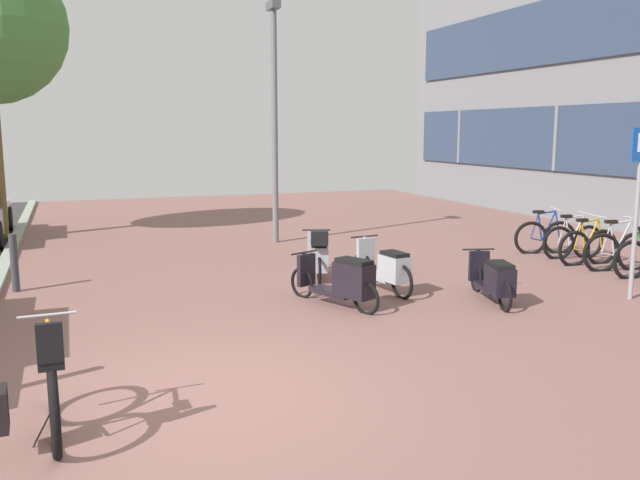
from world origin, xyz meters
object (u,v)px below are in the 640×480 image
(scooter_mid, at_px, (318,255))
(bicycle_rack_05, at_px, (545,237))
(bicycle_rack_02, at_px, (618,251))
(lamp_post, at_px, (274,111))
(bicycle_foreground, at_px, (48,392))
(bicycle_rack_03, at_px, (588,247))
(bicycle_rack_04, at_px, (573,242))
(scooter_far, at_px, (343,281))
(bollard_far, at_px, (14,263))
(scooter_extra, at_px, (494,279))
(parking_sign, at_px, (638,195))
(scooter_near, at_px, (386,268))

(scooter_mid, bearing_deg, bicycle_rack_05, 7.28)
(bicycle_rack_02, distance_m, lamp_post, 7.74)
(lamp_post, bearing_deg, bicycle_rack_02, -46.65)
(scooter_mid, xyz_separation_m, lamp_post, (0.47, 4.06, 2.57))
(bicycle_foreground, xyz_separation_m, bicycle_rack_03, (9.58, 4.26, -0.06))
(bicycle_rack_04, relative_size, scooter_mid, 0.79)
(scooter_far, bearing_deg, bollard_far, 148.63)
(scooter_far, relative_size, bollard_far, 1.82)
(scooter_extra, relative_size, lamp_post, 0.31)
(scooter_mid, distance_m, parking_sign, 5.14)
(scooter_mid, bearing_deg, scooter_extra, -51.44)
(bicycle_rack_02, height_order, scooter_extra, bicycle_rack_02)
(bicycle_rack_02, height_order, bicycle_rack_03, bicycle_rack_02)
(bicycle_rack_02, bearing_deg, scooter_near, 179.75)
(scooter_mid, xyz_separation_m, bollard_far, (-4.86, 0.93, 0.03))
(bicycle_rack_05, height_order, scooter_extra, bicycle_rack_05)
(scooter_mid, bearing_deg, parking_sign, -35.99)
(bicycle_rack_05, height_order, lamp_post, lamp_post)
(bicycle_rack_03, height_order, lamp_post, lamp_post)
(bicycle_rack_04, bearing_deg, parking_sign, -116.49)
(scooter_near, height_order, scooter_far, scooter_near)
(bicycle_rack_05, bearing_deg, scooter_extra, -138.09)
(bicycle_rack_04, bearing_deg, scooter_far, -162.02)
(scooter_far, bearing_deg, scooter_near, 32.51)
(scooter_far, height_order, lamp_post, lamp_post)
(scooter_far, bearing_deg, bicycle_rack_03, 12.57)
(scooter_extra, bearing_deg, bicycle_rack_05, 41.91)
(scooter_far, xyz_separation_m, lamp_post, (0.78, 5.91, 2.60))
(bicycle_rack_05, bearing_deg, bicycle_foreground, -150.04)
(bicycle_rack_02, bearing_deg, bicycle_rack_05, 92.93)
(bicycle_rack_04, xyz_separation_m, lamp_post, (-5.07, 4.02, 2.66))
(bicycle_foreground, height_order, parking_sign, parking_sign)
(scooter_mid, distance_m, scooter_far, 1.88)
(scooter_mid, bearing_deg, scooter_near, -59.82)
(scooter_mid, bearing_deg, bicycle_rack_04, 0.49)
(bicycle_rack_05, distance_m, parking_sign, 4.06)
(scooter_mid, bearing_deg, bicycle_rack_03, -6.30)
(bicycle_rack_04, relative_size, parking_sign, 0.52)
(bicycle_rack_04, relative_size, scooter_near, 0.80)
(bicycle_rack_04, distance_m, scooter_extra, 4.37)
(scooter_near, distance_m, lamp_post, 5.89)
(bicycle_rack_02, distance_m, scooter_far, 5.80)
(bicycle_rack_03, bearing_deg, scooter_near, -172.44)
(bicycle_foreground, height_order, bicycle_rack_04, bicycle_foreground)
(bicycle_rack_02, height_order, scooter_mid, bicycle_rack_02)
(bicycle_rack_02, height_order, bicycle_rack_04, bicycle_rack_02)
(bicycle_rack_03, bearing_deg, scooter_far, -167.43)
(scooter_near, bearing_deg, bicycle_foreground, -143.58)
(bicycle_rack_04, height_order, scooter_mid, scooter_mid)
(bollard_far, bearing_deg, parking_sign, -23.45)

